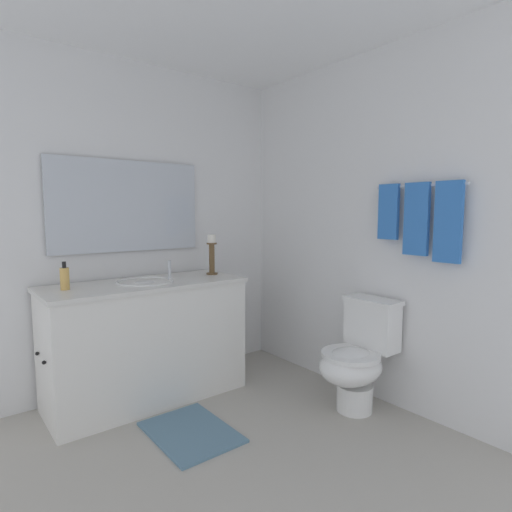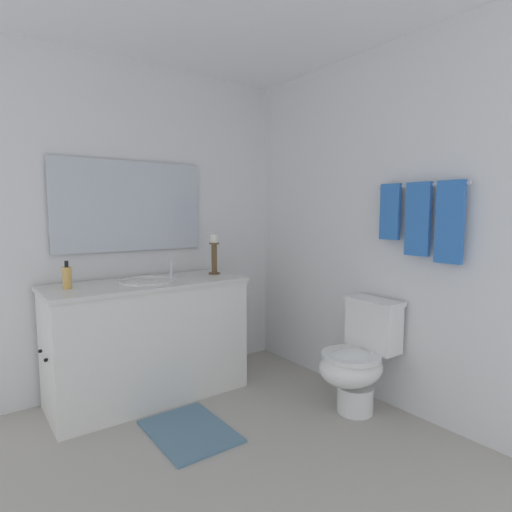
{
  "view_description": "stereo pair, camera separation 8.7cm",
  "coord_description": "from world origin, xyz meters",
  "px_view_note": "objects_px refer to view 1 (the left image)",
  "views": [
    {
      "loc": [
        1.82,
        -1.14,
        1.34
      ],
      "look_at": [
        -0.31,
        0.53,
        1.05
      ],
      "focal_mm": 29.09,
      "sensor_mm": 36.0,
      "label": 1
    },
    {
      "loc": [
        1.87,
        -1.07,
        1.34
      ],
      "look_at": [
        -0.31,
        0.53,
        1.05
      ],
      "focal_mm": 29.09,
      "sensor_mm": 36.0,
      "label": 2
    }
  ],
  "objects_px": {
    "towel_near_corner": "(448,222)",
    "vanity_cabinet": "(147,340)",
    "toilet": "(357,357)",
    "candle_holder_tall": "(212,254)",
    "soap_bottle": "(65,278)",
    "mirror": "(128,206)",
    "bath_mat": "(191,432)",
    "sink_basin": "(145,288)",
    "towel_center": "(417,219)",
    "towel_near_vanity": "(389,212)",
    "towel_bar": "(419,186)"
  },
  "relations": [
    {
      "from": "candle_holder_tall",
      "to": "toilet",
      "type": "xyz_separation_m",
      "value": [
        1.08,
        0.46,
        -0.65
      ]
    },
    {
      "from": "vanity_cabinet",
      "to": "candle_holder_tall",
      "type": "height_order",
      "value": "candle_holder_tall"
    },
    {
      "from": "towel_near_vanity",
      "to": "towel_center",
      "type": "bearing_deg",
      "value": 0.0
    },
    {
      "from": "vanity_cabinet",
      "to": "soap_bottle",
      "type": "xyz_separation_m",
      "value": [
        -0.05,
        -0.51,
        0.5
      ]
    },
    {
      "from": "vanity_cabinet",
      "to": "bath_mat",
      "type": "relative_size",
      "value": 2.31
    },
    {
      "from": "candle_holder_tall",
      "to": "toilet",
      "type": "bearing_deg",
      "value": 23.24
    },
    {
      "from": "toilet",
      "to": "bath_mat",
      "type": "relative_size",
      "value": 1.25
    },
    {
      "from": "towel_near_vanity",
      "to": "towel_center",
      "type": "height_order",
      "value": "same"
    },
    {
      "from": "sink_basin",
      "to": "mirror",
      "type": "bearing_deg",
      "value": -179.8
    },
    {
      "from": "towel_center",
      "to": "towel_bar",
      "type": "bearing_deg",
      "value": 90.0
    },
    {
      "from": "toilet",
      "to": "towel_near_vanity",
      "type": "relative_size",
      "value": 2.05
    },
    {
      "from": "towel_near_vanity",
      "to": "sink_basin",
      "type": "bearing_deg",
      "value": -131.98
    },
    {
      "from": "mirror",
      "to": "soap_bottle",
      "type": "bearing_deg",
      "value": -65.54
    },
    {
      "from": "candle_holder_tall",
      "to": "soap_bottle",
      "type": "distance_m",
      "value": 1.09
    },
    {
      "from": "towel_center",
      "to": "towel_near_corner",
      "type": "height_order",
      "value": "same"
    },
    {
      "from": "candle_holder_tall",
      "to": "towel_bar",
      "type": "relative_size",
      "value": 0.51
    },
    {
      "from": "vanity_cabinet",
      "to": "towel_center",
      "type": "relative_size",
      "value": 3.04
    },
    {
      "from": "sink_basin",
      "to": "candle_holder_tall",
      "type": "xyz_separation_m",
      "value": [
        -0.03,
        0.57,
        0.2
      ]
    },
    {
      "from": "sink_basin",
      "to": "toilet",
      "type": "distance_m",
      "value": 1.54
    },
    {
      "from": "towel_bar",
      "to": "towel_near_vanity",
      "type": "bearing_deg",
      "value": -174.96
    },
    {
      "from": "mirror",
      "to": "bath_mat",
      "type": "xyz_separation_m",
      "value": [
        0.91,
        0.0,
        -1.37
      ]
    },
    {
      "from": "sink_basin",
      "to": "toilet",
      "type": "height_order",
      "value": "sink_basin"
    },
    {
      "from": "soap_bottle",
      "to": "sink_basin",
      "type": "bearing_deg",
      "value": 84.92
    },
    {
      "from": "candle_holder_tall",
      "to": "sink_basin",
      "type": "bearing_deg",
      "value": -87.02
    },
    {
      "from": "bath_mat",
      "to": "towel_near_corner",
      "type": "bearing_deg",
      "value": 54.09
    },
    {
      "from": "sink_basin",
      "to": "towel_near_vanity",
      "type": "bearing_deg",
      "value": 48.02
    },
    {
      "from": "mirror",
      "to": "towel_near_corner",
      "type": "bearing_deg",
      "value": 34.54
    },
    {
      "from": "sink_basin",
      "to": "toilet",
      "type": "relative_size",
      "value": 0.54
    },
    {
      "from": "bath_mat",
      "to": "towel_near_vanity",
      "type": "bearing_deg",
      "value": 68.41
    },
    {
      "from": "towel_near_corner",
      "to": "bath_mat",
      "type": "distance_m",
      "value": 1.99
    },
    {
      "from": "towel_near_corner",
      "to": "vanity_cabinet",
      "type": "bearing_deg",
      "value": -140.83
    },
    {
      "from": "sink_basin",
      "to": "mirror",
      "type": "distance_m",
      "value": 0.64
    },
    {
      "from": "toilet",
      "to": "towel_center",
      "type": "xyz_separation_m",
      "value": [
        0.27,
        0.2,
        0.93
      ]
    },
    {
      "from": "towel_near_vanity",
      "to": "bath_mat",
      "type": "bearing_deg",
      "value": -111.59
    },
    {
      "from": "vanity_cabinet",
      "to": "towel_near_vanity",
      "type": "height_order",
      "value": "towel_near_vanity"
    },
    {
      "from": "vanity_cabinet",
      "to": "toilet",
      "type": "height_order",
      "value": "vanity_cabinet"
    },
    {
      "from": "toilet",
      "to": "towel_near_vanity",
      "type": "height_order",
      "value": "towel_near_vanity"
    },
    {
      "from": "candle_holder_tall",
      "to": "soap_bottle",
      "type": "xyz_separation_m",
      "value": [
        -0.02,
        -1.09,
        -0.09
      ]
    },
    {
      "from": "toilet",
      "to": "towel_near_corner",
      "type": "xyz_separation_m",
      "value": [
        0.47,
        0.2,
        0.92
      ]
    },
    {
      "from": "towel_near_vanity",
      "to": "bath_mat",
      "type": "relative_size",
      "value": 0.61
    },
    {
      "from": "mirror",
      "to": "toilet",
      "type": "bearing_deg",
      "value": 37.97
    },
    {
      "from": "soap_bottle",
      "to": "bath_mat",
      "type": "bearing_deg",
      "value": 37.49
    },
    {
      "from": "mirror",
      "to": "towel_near_vanity",
      "type": "distance_m",
      "value": 1.87
    },
    {
      "from": "sink_basin",
      "to": "bath_mat",
      "type": "height_order",
      "value": "sink_basin"
    },
    {
      "from": "mirror",
      "to": "toilet",
      "type": "distance_m",
      "value": 1.97
    },
    {
      "from": "vanity_cabinet",
      "to": "towel_center",
      "type": "distance_m",
      "value": 2.01
    },
    {
      "from": "towel_bar",
      "to": "towel_center",
      "type": "bearing_deg",
      "value": -90.0
    },
    {
      "from": "soap_bottle",
      "to": "towel_center",
      "type": "xyz_separation_m",
      "value": [
        1.37,
        1.76,
        0.37
      ]
    },
    {
      "from": "mirror",
      "to": "towel_bar",
      "type": "height_order",
      "value": "mirror"
    },
    {
      "from": "towel_bar",
      "to": "towel_near_vanity",
      "type": "xyz_separation_m",
      "value": [
        -0.2,
        -0.02,
        -0.16
      ]
    }
  ]
}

